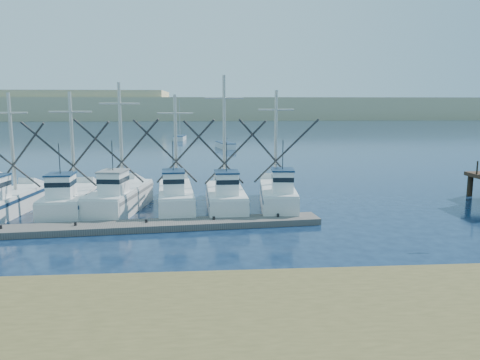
% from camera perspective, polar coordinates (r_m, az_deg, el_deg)
% --- Properties ---
extents(ground, '(500.00, 500.00, 0.00)m').
position_cam_1_polar(ground, '(21.65, 2.77, -10.45)').
color(ground, '#0B1B33').
rests_on(ground, ground).
extents(floating_dock, '(28.99, 4.68, 0.39)m').
position_cam_1_polar(floating_dock, '(28.64, -19.40, -5.63)').
color(floating_dock, '#5F5A55').
rests_on(floating_dock, ground).
extents(dune_ridge, '(360.00, 60.00, 10.00)m').
position_cam_1_polar(dune_ridge, '(230.24, -3.88, 8.71)').
color(dune_ridge, tan).
rests_on(dune_ridge, ground).
extents(trawler_fleet, '(28.03, 8.83, 9.40)m').
position_cam_1_polar(trawler_fleet, '(33.36, -18.75, -2.16)').
color(trawler_fleet, white).
rests_on(trawler_fleet, ground).
extents(sailboat_near, '(3.22, 6.87, 8.10)m').
position_cam_1_polar(sailboat_near, '(77.68, -1.83, 4.26)').
color(sailboat_near, white).
rests_on(sailboat_near, ground).
extents(sailboat_far, '(2.35, 5.52, 8.10)m').
position_cam_1_polar(sailboat_far, '(94.75, -7.33, 5.10)').
color(sailboat_far, white).
rests_on(sailboat_far, ground).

